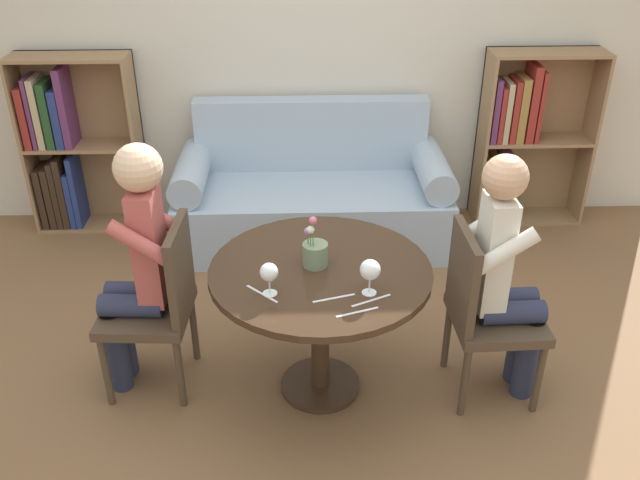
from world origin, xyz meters
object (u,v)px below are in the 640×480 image
object	(u,v)px
person_right	(507,275)
flower_vase	(315,252)
chair_right	(483,308)
wine_glass_right	(370,271)
wine_glass_left	(269,273)
chair_left	(160,301)
couch	(313,197)
bookshelf_left	(70,148)
person_left	(137,263)
bookshelf_right	(520,140)

from	to	relation	value
person_right	flower_vase	xyz separation A→B (m)	(-0.88, 0.05, 0.11)
chair_right	wine_glass_right	xyz separation A→B (m)	(-0.57, -0.18, 0.33)
person_right	wine_glass_left	distance (m)	1.11
chair_left	wine_glass_left	distance (m)	0.70
couch	chair_left	size ratio (longest dim) A/B	2.03
bookshelf_left	flower_vase	bearing A→B (deg)	-47.40
chair_left	person_left	world-z (taller)	person_left
couch	chair_right	bearing A→B (deg)	-64.25
couch	person_right	world-z (taller)	person_right
chair_left	person_left	distance (m)	0.22
bookshelf_right	person_left	world-z (taller)	person_left
person_right	chair_right	bearing A→B (deg)	91.30
bookshelf_left	flower_vase	size ratio (longest dim) A/B	4.76
bookshelf_left	wine_glass_right	world-z (taller)	bookshelf_left
person_right	flower_vase	world-z (taller)	person_right
bookshelf_left	bookshelf_right	xyz separation A→B (m)	(3.16, 0.00, 0.02)
bookshelf_left	person_left	xyz separation A→B (m)	(0.83, -1.74, 0.11)
chair_left	wine_glass_left	world-z (taller)	chair_left
flower_vase	wine_glass_right	bearing A→B (deg)	-46.16
bookshelf_right	person_left	bearing A→B (deg)	-143.21
bookshelf_left	chair_right	bearing A→B (deg)	-37.19
chair_left	flower_vase	world-z (taller)	flower_vase
couch	bookshelf_left	bearing A→B (deg)	171.16
chair_right	wine_glass_right	size ratio (longest dim) A/B	5.49
bookshelf_left	wine_glass_left	size ratio (longest dim) A/B	8.20
couch	flower_vase	size ratio (longest dim) A/B	7.02
chair_right	person_right	world-z (taller)	person_right
bookshelf_right	wine_glass_left	distance (m)	2.66
chair_right	person_left	size ratio (longest dim) A/B	0.69
couch	person_right	distance (m)	1.85
person_right	flower_vase	bearing A→B (deg)	84.61
bookshelf_left	chair_left	bearing A→B (deg)	-62.51
couch	bookshelf_left	xyz separation A→B (m)	(-1.68, 0.26, 0.28)
bookshelf_right	chair_right	distance (m)	2.00
bookshelf_left	bookshelf_right	distance (m)	3.16
chair_right	bookshelf_left	bearing A→B (deg)	50.90
bookshelf_right	wine_glass_left	xyz separation A→B (m)	(-1.70, -2.03, 0.21)
bookshelf_right	chair_right	size ratio (longest dim) A/B	1.38
chair_left	person_right	distance (m)	1.65
bookshelf_right	bookshelf_left	bearing A→B (deg)	-179.98
bookshelf_left	person_left	distance (m)	1.93
chair_right	person_right	xyz separation A→B (m)	(0.09, 0.00, 0.18)
flower_vase	chair_left	bearing A→B (deg)	175.91
wine_glass_left	wine_glass_right	size ratio (longest dim) A/B	0.92
chair_right	flower_vase	distance (m)	0.85
person_left	wine_glass_right	distance (m)	1.11
couch	wine_glass_right	bearing A→B (deg)	-83.47
bookshelf_right	chair_right	xyz separation A→B (m)	(-0.70, -1.86, -0.12)
chair_right	person_right	size ratio (longest dim) A/B	0.71
bookshelf_left	person_left	world-z (taller)	person_left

